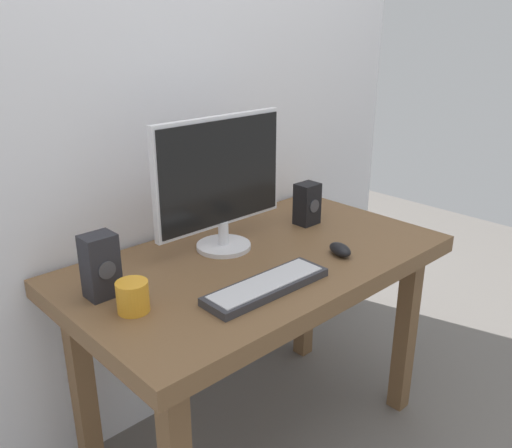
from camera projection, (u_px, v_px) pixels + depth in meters
ground_plane at (258, 436)px, 2.10m from camera, size 6.00×6.00×0.00m
wall_back at (177, 25)px, 1.84m from camera, size 2.37×0.04×3.00m
desk at (259, 282)px, 1.86m from camera, size 1.30×0.73×0.77m
monitor at (221, 180)px, 1.81m from camera, size 0.52×0.19×0.46m
keyboard_primary at (267, 286)px, 1.59m from camera, size 0.42×0.13×0.03m
mouse at (340, 250)px, 1.82m from camera, size 0.08×0.11×0.04m
speaker_right at (307, 204)px, 2.09m from camera, size 0.09×0.08×0.16m
speaker_left at (100, 266)px, 1.53m from camera, size 0.09×0.08×0.19m
coffee_mug at (133, 297)px, 1.46m from camera, size 0.09×0.09×0.09m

